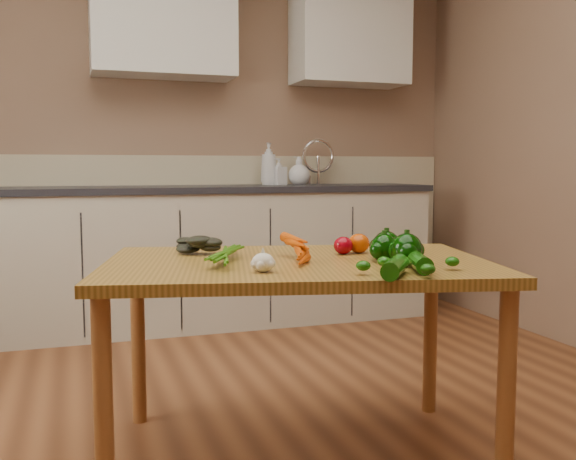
# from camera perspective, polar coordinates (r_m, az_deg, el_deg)

# --- Properties ---
(room) EXTENTS (4.04, 5.04, 2.64)m
(room) POSITION_cam_1_polar(r_m,az_deg,el_deg) (2.20, -0.45, 11.51)
(room) COLOR brown
(room) RESTS_ON ground
(counter_run) EXTENTS (2.84, 0.64, 1.14)m
(counter_run) POSITION_cam_1_polar(r_m,az_deg,el_deg) (4.23, -6.25, -2.08)
(counter_run) COLOR #B8B09A
(counter_run) RESTS_ON ground
(upper_cabinets) EXTENTS (2.15, 0.35, 0.70)m
(upper_cabinets) POSITION_cam_1_polar(r_m,az_deg,el_deg) (4.49, -2.91, 17.56)
(upper_cabinets) COLOR silver
(upper_cabinets) RESTS_ON room
(table) EXTENTS (1.47, 1.12, 0.70)m
(table) POSITION_cam_1_polar(r_m,az_deg,el_deg) (2.23, 0.84, -4.68)
(table) COLOR olive
(table) RESTS_ON ground
(soap_bottle_a) EXTENTS (0.15, 0.15, 0.29)m
(soap_bottle_a) POSITION_cam_1_polar(r_m,az_deg,el_deg) (4.40, -1.73, 5.90)
(soap_bottle_a) COLOR silver
(soap_bottle_a) RESTS_ON counter_run
(soap_bottle_b) EXTENTS (0.10, 0.10, 0.18)m
(soap_bottle_b) POSITION_cam_1_polar(r_m,az_deg,el_deg) (4.40, -0.80, 5.23)
(soap_bottle_b) COLOR silver
(soap_bottle_b) RESTS_ON counter_run
(soap_bottle_c) EXTENTS (0.18, 0.18, 0.19)m
(soap_bottle_c) POSITION_cam_1_polar(r_m,az_deg,el_deg) (4.43, 1.00, 5.28)
(soap_bottle_c) COLOR silver
(soap_bottle_c) RESTS_ON counter_run
(carrot_bunch) EXTENTS (0.28, 0.24, 0.07)m
(carrot_bunch) POSITION_cam_1_polar(r_m,az_deg,el_deg) (2.18, -1.13, -1.97)
(carrot_bunch) COLOR #D34A04
(carrot_bunch) RESTS_ON table
(leafy_greens) EXTENTS (0.19, 0.17, 0.09)m
(leafy_greens) POSITION_cam_1_polar(r_m,az_deg,el_deg) (2.40, -8.01, -0.99)
(leafy_greens) COLOR black
(leafy_greens) RESTS_ON table
(garlic_bulb) EXTENTS (0.07, 0.07, 0.06)m
(garlic_bulb) POSITION_cam_1_polar(r_m,az_deg,el_deg) (1.96, -2.23, -2.91)
(garlic_bulb) COLOR silver
(garlic_bulb) RESTS_ON table
(pepper_a) EXTENTS (0.09, 0.09, 0.09)m
(pepper_a) POSITION_cam_1_polar(r_m,az_deg,el_deg) (2.20, 8.54, -1.60)
(pepper_a) COLOR black
(pepper_a) RESTS_ON table
(pepper_b) EXTENTS (0.10, 0.10, 0.10)m
(pepper_b) POSITION_cam_1_polar(r_m,az_deg,el_deg) (2.26, 8.74, -1.37)
(pepper_b) COLOR black
(pepper_b) RESTS_ON table
(pepper_c) EXTENTS (0.10, 0.10, 0.10)m
(pepper_c) POSITION_cam_1_polar(r_m,az_deg,el_deg) (2.13, 10.50, -1.72)
(pepper_c) COLOR black
(pepper_c) RESTS_ON table
(tomato_a) EXTENTS (0.07, 0.07, 0.07)m
(tomato_a) POSITION_cam_1_polar(r_m,az_deg,el_deg) (2.37, 4.93, -1.38)
(tomato_a) COLOR maroon
(tomato_a) RESTS_ON table
(tomato_b) EXTENTS (0.08, 0.08, 0.07)m
(tomato_b) POSITION_cam_1_polar(r_m,az_deg,el_deg) (2.41, 6.31, -1.19)
(tomato_b) COLOR #BD3F04
(tomato_b) RESTS_ON table
(tomato_c) EXTENTS (0.06, 0.06, 0.06)m
(tomato_c) POSITION_cam_1_polar(r_m,az_deg,el_deg) (2.39, 9.47, -1.45)
(tomato_c) COLOR #BD3F04
(tomato_c) RESTS_ON table
(zucchini_a) EXTENTS (0.12, 0.22, 0.06)m
(zucchini_a) POSITION_cam_1_polar(r_m,az_deg,el_deg) (2.04, 11.49, -2.75)
(zucchini_a) COLOR #0F4307
(zucchini_a) RESTS_ON table
(zucchini_b) EXTENTS (0.16, 0.18, 0.06)m
(zucchini_b) POSITION_cam_1_polar(r_m,az_deg,el_deg) (1.91, 9.50, -3.29)
(zucchini_b) COLOR #0F4307
(zucchini_b) RESTS_ON table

